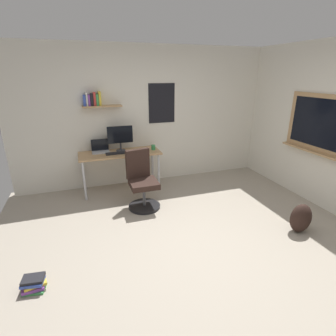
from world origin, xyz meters
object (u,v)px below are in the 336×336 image
object	(u,v)px
office_chair	(142,183)
computer_mouse	(132,152)
desk	(120,157)
backpack	(301,218)
keyboard	(116,153)
monitor_primary	(120,137)
coffee_mug	(153,147)
book_stack_on_floor	(34,284)
laptop	(100,149)

from	to	relation	value
office_chair	computer_mouse	xyz separation A→B (m)	(-0.01, 0.70, 0.35)
desk	office_chair	distance (m)	0.84
computer_mouse	backpack	size ratio (longest dim) A/B	0.25
keyboard	computer_mouse	bearing A→B (deg)	0.00
monitor_primary	coffee_mug	bearing A→B (deg)	-10.60
desk	computer_mouse	world-z (taller)	computer_mouse
computer_mouse	coffee_mug	size ratio (longest dim) A/B	1.13
keyboard	book_stack_on_floor	world-z (taller)	keyboard
monitor_primary	backpack	xyz separation A→B (m)	(2.09, -2.29, -0.80)
keyboard	backpack	xyz separation A→B (m)	(2.20, -2.13, -0.54)
desk	coffee_mug	size ratio (longest dim) A/B	15.81
office_chair	coffee_mug	size ratio (longest dim) A/B	10.33
book_stack_on_floor	office_chair	bearing A→B (deg)	43.68
book_stack_on_floor	computer_mouse	bearing A→B (deg)	55.20
backpack	keyboard	bearing A→B (deg)	135.84
office_chair	monitor_primary	xyz separation A→B (m)	(-0.18, 0.86, 0.60)
desk	office_chair	world-z (taller)	office_chair
keyboard	backpack	distance (m)	3.11
coffee_mug	keyboard	bearing A→B (deg)	-175.91
coffee_mug	monitor_primary	bearing A→B (deg)	169.40
desk	laptop	size ratio (longest dim) A/B	4.69
backpack	monitor_primary	bearing A→B (deg)	132.30
desk	keyboard	size ratio (longest dim) A/B	3.93
monitor_primary	keyboard	world-z (taller)	monitor_primary
backpack	computer_mouse	bearing A→B (deg)	131.93
desk	book_stack_on_floor	size ratio (longest dim) A/B	5.81
monitor_primary	book_stack_on_floor	bearing A→B (deg)	-119.71
office_chair	backpack	xyz separation A→B (m)	(1.90, -1.44, -0.20)
laptop	monitor_primary	distance (m)	0.43
laptop	book_stack_on_floor	xyz separation A→B (m)	(-0.93, -2.32, -0.72)
coffee_mug	backpack	bearing A→B (deg)	-55.57
monitor_primary	backpack	bearing A→B (deg)	-47.70
backpack	coffee_mug	bearing A→B (deg)	124.43
desk	monitor_primary	bearing A→B (deg)	68.01
desk	book_stack_on_floor	world-z (taller)	desk
desk	backpack	size ratio (longest dim) A/B	3.45
monitor_primary	computer_mouse	size ratio (longest dim) A/B	4.46
laptop	computer_mouse	xyz separation A→B (m)	(0.53, -0.21, -0.04)
keyboard	coffee_mug	xyz separation A→B (m)	(0.70, 0.05, 0.04)
office_chair	monitor_primary	distance (m)	1.06
monitor_primary	backpack	world-z (taller)	monitor_primary
laptop	monitor_primary	xyz separation A→B (m)	(0.36, -0.05, 0.22)
laptop	book_stack_on_floor	size ratio (longest dim) A/B	1.24
computer_mouse	book_stack_on_floor	distance (m)	2.66
monitor_primary	office_chair	bearing A→B (deg)	-77.82
keyboard	book_stack_on_floor	xyz separation A→B (m)	(-1.19, -2.11, -0.68)
office_chair	keyboard	world-z (taller)	office_chair
computer_mouse	book_stack_on_floor	size ratio (longest dim) A/B	0.42
coffee_mug	book_stack_on_floor	size ratio (longest dim) A/B	0.37
office_chair	monitor_primary	size ratio (longest dim) A/B	2.05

